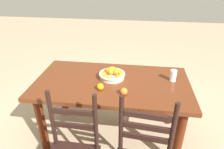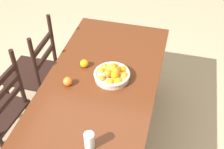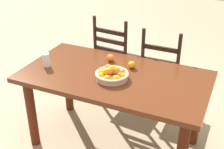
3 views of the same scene
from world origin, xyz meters
name	(u,v)px [view 2 (image 2 of 3)]	position (x,y,z in m)	size (l,w,h in m)	color
ground_plane	(104,135)	(0.00, 0.00, 0.00)	(12.00, 12.00, 0.00)	tan
dining_table	(103,88)	(0.00, 0.00, 0.63)	(1.61, 0.86, 0.75)	#522612
chair_near_window	(35,72)	(0.23, 0.74, 0.44)	(0.42, 0.42, 0.98)	black
fruit_bowl	(112,74)	(0.01, -0.08, 0.79)	(0.28, 0.28, 0.13)	beige
orange_loose_0	(84,63)	(0.09, 0.18, 0.78)	(0.07, 0.07, 0.07)	orange
orange_loose_1	(68,81)	(-0.14, 0.23, 0.78)	(0.07, 0.07, 0.07)	orange
drinking_glass	(89,141)	(-0.63, -0.10, 0.81)	(0.06, 0.06, 0.12)	silver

